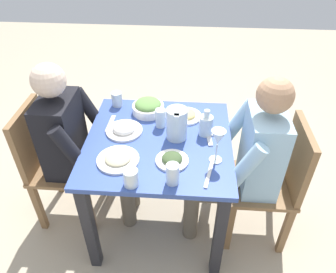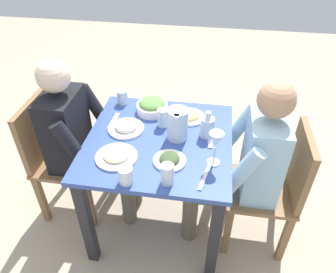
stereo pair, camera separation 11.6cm
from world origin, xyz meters
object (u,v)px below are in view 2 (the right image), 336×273
object	(u,v)px
plate_yoghurt	(126,127)
oil_carafe	(207,128)
chair_far	(56,153)
plate_beans	(116,156)
dining_table	(159,156)
water_pitcher	(178,124)
water_glass_far_left	(162,118)
water_glass_far_right	(126,175)
diner_far	(82,139)
plate_fries	(189,116)
water_glass_near_right	(167,174)
water_glass_by_pitcher	(122,97)
wine_glass	(216,142)
plate_dolmas	(170,159)
salad_bowl	(152,106)
diner_near	(245,163)
chair_near	(276,185)

from	to	relation	value
plate_yoghurt	oil_carafe	size ratio (longest dim) A/B	1.32
chair_far	plate_beans	distance (m)	0.62
dining_table	water_pitcher	world-z (taller)	water_pitcher
water_pitcher	plate_yoghurt	distance (m)	0.32
water_glass_far_left	water_glass_far_right	distance (m)	0.51
water_pitcher	plate_beans	size ratio (longest dim) A/B	0.84
diner_far	plate_beans	xyz separation A→B (m)	(-0.24, -0.30, 0.11)
dining_table	water_glass_far_right	size ratio (longest dim) A/B	9.14
water_glass_far_left	oil_carafe	bearing A→B (deg)	-102.70
plate_yoghurt	plate_fries	bearing A→B (deg)	-63.56
water_glass_near_right	water_glass_by_pitcher	bearing A→B (deg)	31.06
water_glass_far_right	wine_glass	xyz separation A→B (m)	(0.21, -0.42, 0.10)
chair_far	water_glass_far_left	distance (m)	0.77
water_pitcher	wine_glass	xyz separation A→B (m)	(-0.19, -0.22, 0.05)
plate_dolmas	plate_yoghurt	xyz separation A→B (m)	(0.24, 0.30, 0.00)
oil_carafe	plate_beans	bearing A→B (deg)	120.16
chair_far	plate_dolmas	xyz separation A→B (m)	(-0.23, -0.79, 0.26)
plate_beans	diner_far	bearing A→B (deg)	51.54
water_pitcher	plate_beans	world-z (taller)	water_pitcher
water_pitcher	water_glass_far_left	size ratio (longest dim) A/B	1.65
chair_far	water_pitcher	xyz separation A→B (m)	(-0.01, -0.81, 0.34)
oil_carafe	water_glass_far_right	bearing A→B (deg)	139.82
chair_far	salad_bowl	world-z (taller)	chair_far
chair_far	plate_fries	bearing A→B (deg)	-77.11
water_glass_near_right	water_glass_far_right	xyz separation A→B (m)	(-0.03, 0.20, -0.01)
plate_beans	water_glass_by_pitcher	size ratio (longest dim) A/B	2.39
plate_beans	water_glass_far_right	xyz separation A→B (m)	(-0.16, -0.10, 0.03)
plate_beans	water_glass_far_right	bearing A→B (deg)	-149.14
oil_carafe	wine_glass	bearing A→B (deg)	-167.52
salad_bowl	plate_yoghurt	size ratio (longest dim) A/B	0.94
water_pitcher	water_glass_by_pitcher	xyz separation A→B (m)	(0.32, 0.41, -0.05)
diner_near	plate_dolmas	size ratio (longest dim) A/B	6.53
diner_near	plate_dolmas	distance (m)	0.45
oil_carafe	chair_far	bearing A→B (deg)	91.73
chair_near	diner_far	size ratio (longest dim) A/B	0.74
water_glass_far_left	wine_glass	size ratio (longest dim) A/B	0.59
salad_bowl	plate_dolmas	size ratio (longest dim) A/B	1.15
dining_table	water_pitcher	bearing A→B (deg)	-73.65
water_glass_far_left	water_glass_by_pitcher	distance (m)	0.37
dining_table	salad_bowl	xyz separation A→B (m)	(0.27, 0.09, 0.17)
plate_fries	water_glass_by_pitcher	xyz separation A→B (m)	(0.11, 0.46, 0.03)
chair_near	water_pitcher	world-z (taller)	water_pitcher
water_glass_far_left	plate_fries	bearing A→B (deg)	-55.77
dining_table	plate_yoghurt	world-z (taller)	plate_yoghurt
chair_far	water_glass_by_pitcher	xyz separation A→B (m)	(0.30, -0.40, 0.29)
diner_near	water_glass_near_right	bearing A→B (deg)	127.65
water_glass_far_right	oil_carafe	xyz separation A→B (m)	(0.44, -0.37, 0.01)
water_glass_near_right	water_pitcher	bearing A→B (deg)	-0.16
dining_table	wine_glass	world-z (taller)	wine_glass
plate_yoghurt	oil_carafe	bearing A→B (deg)	-88.39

